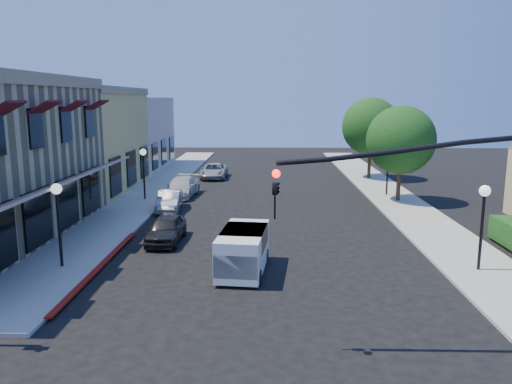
{
  "coord_description": "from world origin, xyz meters",
  "views": [
    {
      "loc": [
        -0.0,
        -11.43,
        6.91
      ],
      "look_at": [
        -0.58,
        11.52,
        2.6
      ],
      "focal_mm": 35.0,
      "sensor_mm": 36.0,
      "label": 1
    }
  ],
  "objects_px": {
    "lamppost_left_far": "(143,161)",
    "white_van": "(243,248)",
    "lamppost_left_near": "(57,204)",
    "lamppost_right_near": "(484,206)",
    "parked_car_a": "(166,229)",
    "street_tree_a": "(401,140)",
    "signal_mast_arm": "(491,208)",
    "street_tree_b": "(371,127)",
    "lamppost_right_far": "(388,158)",
    "parked_car_b": "(169,200)",
    "parked_car_c": "(182,187)",
    "parked_car_d": "(214,171)"
  },
  "relations": [
    {
      "from": "lamppost_left_far",
      "to": "white_van",
      "type": "distance_m",
      "value": 16.18
    },
    {
      "from": "lamppost_left_near",
      "to": "lamppost_right_near",
      "type": "distance_m",
      "value": 17.0
    },
    {
      "from": "parked_car_a",
      "to": "street_tree_a",
      "type": "bearing_deg",
      "value": 36.95
    },
    {
      "from": "street_tree_a",
      "to": "signal_mast_arm",
      "type": "xyz_separation_m",
      "value": [
        -2.94,
        -20.5,
        -0.11
      ]
    },
    {
      "from": "street_tree_a",
      "to": "street_tree_b",
      "type": "distance_m",
      "value": 10.01
    },
    {
      "from": "signal_mast_arm",
      "to": "lamppost_right_near",
      "type": "relative_size",
      "value": 2.24
    },
    {
      "from": "lamppost_left_near",
      "to": "white_van",
      "type": "xyz_separation_m",
      "value": [
        7.5,
        -0.23,
        -1.73
      ]
    },
    {
      "from": "lamppost_right_far",
      "to": "lamppost_left_near",
      "type": "bearing_deg",
      "value": -136.74
    },
    {
      "from": "street_tree_a",
      "to": "lamppost_left_far",
      "type": "bearing_deg",
      "value": 180.0
    },
    {
      "from": "lamppost_right_far",
      "to": "parked_car_b",
      "type": "height_order",
      "value": "lamppost_right_far"
    },
    {
      "from": "lamppost_left_far",
      "to": "lamppost_right_far",
      "type": "height_order",
      "value": "same"
    },
    {
      "from": "street_tree_b",
      "to": "parked_car_b",
      "type": "relative_size",
      "value": 1.82
    },
    {
      "from": "lamppost_left_far",
      "to": "lamppost_right_near",
      "type": "height_order",
      "value": "same"
    },
    {
      "from": "parked_car_c",
      "to": "street_tree_a",
      "type": "bearing_deg",
      "value": -0.85
    },
    {
      "from": "lamppost_right_near",
      "to": "white_van",
      "type": "distance_m",
      "value": 9.66
    },
    {
      "from": "street_tree_b",
      "to": "lamppost_right_far",
      "type": "distance_m",
      "value": 8.21
    },
    {
      "from": "parked_car_b",
      "to": "parked_car_c",
      "type": "bearing_deg",
      "value": 85.72
    },
    {
      "from": "street_tree_a",
      "to": "white_van",
      "type": "height_order",
      "value": "street_tree_a"
    },
    {
      "from": "street_tree_a",
      "to": "lamppost_right_far",
      "type": "xyz_separation_m",
      "value": [
        -0.3,
        2.0,
        -1.46
      ]
    },
    {
      "from": "lamppost_right_far",
      "to": "parked_car_a",
      "type": "xyz_separation_m",
      "value": [
        -13.47,
        -12.0,
        -2.08
      ]
    },
    {
      "from": "lamppost_left_far",
      "to": "parked_car_c",
      "type": "height_order",
      "value": "lamppost_left_far"
    },
    {
      "from": "lamppost_left_far",
      "to": "parked_car_a",
      "type": "distance_m",
      "value": 10.81
    },
    {
      "from": "parked_car_a",
      "to": "lamppost_right_far",
      "type": "bearing_deg",
      "value": 42.66
    },
    {
      "from": "lamppost_right_near",
      "to": "lamppost_right_far",
      "type": "bearing_deg",
      "value": 90.0
    },
    {
      "from": "signal_mast_arm",
      "to": "parked_car_a",
      "type": "bearing_deg",
      "value": 135.88
    },
    {
      "from": "signal_mast_arm",
      "to": "parked_car_d",
      "type": "bearing_deg",
      "value": 109.26
    },
    {
      "from": "parked_car_a",
      "to": "parked_car_b",
      "type": "bearing_deg",
      "value": 100.9
    },
    {
      "from": "parked_car_c",
      "to": "lamppost_left_near",
      "type": "bearing_deg",
      "value": -93.55
    },
    {
      "from": "lamppost_left_far",
      "to": "parked_car_d",
      "type": "relative_size",
      "value": 0.77
    },
    {
      "from": "parked_car_c",
      "to": "street_tree_b",
      "type": "bearing_deg",
      "value": 34.41
    },
    {
      "from": "white_van",
      "to": "parked_car_b",
      "type": "bearing_deg",
      "value": 114.83
    },
    {
      "from": "lamppost_left_near",
      "to": "parked_car_d",
      "type": "xyz_separation_m",
      "value": [
        3.7,
        24.0,
        -2.09
      ]
    },
    {
      "from": "white_van",
      "to": "parked_car_c",
      "type": "height_order",
      "value": "white_van"
    },
    {
      "from": "lamppost_left_near",
      "to": "parked_car_b",
      "type": "distance_m",
      "value": 11.43
    },
    {
      "from": "street_tree_a",
      "to": "white_van",
      "type": "relative_size",
      "value": 1.6
    },
    {
      "from": "street_tree_a",
      "to": "parked_car_d",
      "type": "height_order",
      "value": "street_tree_a"
    },
    {
      "from": "street_tree_b",
      "to": "signal_mast_arm",
      "type": "bearing_deg",
      "value": -95.51
    },
    {
      "from": "white_van",
      "to": "parked_car_b",
      "type": "distance_m",
      "value": 12.38
    },
    {
      "from": "street_tree_b",
      "to": "parked_car_b",
      "type": "xyz_separation_m",
      "value": [
        -15.0,
        -13.0,
        -3.91
      ]
    },
    {
      "from": "lamppost_right_far",
      "to": "parked_car_d",
      "type": "height_order",
      "value": "lamppost_right_far"
    },
    {
      "from": "lamppost_left_far",
      "to": "parked_car_a",
      "type": "xyz_separation_m",
      "value": [
        3.53,
        -10.0,
        -2.08
      ]
    },
    {
      "from": "parked_car_b",
      "to": "parked_car_d",
      "type": "xyz_separation_m",
      "value": [
        1.4,
        13.0,
        0.01
      ]
    },
    {
      "from": "parked_car_d",
      "to": "parked_car_a",
      "type": "bearing_deg",
      "value": -90.09
    },
    {
      "from": "parked_car_c",
      "to": "lamppost_left_far",
      "type": "bearing_deg",
      "value": -141.91
    },
    {
      "from": "parked_car_d",
      "to": "street_tree_a",
      "type": "bearing_deg",
      "value": -35.91
    },
    {
      "from": "lamppost_right_near",
      "to": "parked_car_c",
      "type": "height_order",
      "value": "lamppost_right_near"
    },
    {
      "from": "lamppost_left_far",
      "to": "parked_car_d",
      "type": "bearing_deg",
      "value": 69.7
    },
    {
      "from": "lamppost_right_far",
      "to": "parked_car_a",
      "type": "bearing_deg",
      "value": -138.31
    },
    {
      "from": "signal_mast_arm",
      "to": "white_van",
      "type": "distance_m",
      "value": 9.79
    },
    {
      "from": "street_tree_b",
      "to": "white_van",
      "type": "relative_size",
      "value": 1.73
    }
  ]
}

